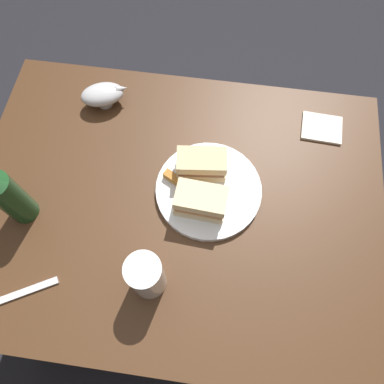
{
  "coord_description": "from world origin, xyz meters",
  "views": [
    {
      "loc": [
        -0.09,
        0.34,
        1.59
      ],
      "look_at": [
        -0.04,
        -0.02,
        0.74
      ],
      "focal_mm": 34.3,
      "sensor_mm": 36.0,
      "label": 1
    }
  ],
  "objects_px": {
    "pint_glass": "(147,277)",
    "napkin": "(322,128)",
    "plate": "(209,190)",
    "gravy_boat": "(103,95)",
    "cider_bottle": "(7,195)",
    "sandwich_half_left": "(201,164)",
    "sandwich_half_right": "(201,201)",
    "fork": "(19,294)"
  },
  "relations": [
    {
      "from": "plate",
      "to": "gravy_boat",
      "type": "relative_size",
      "value": 1.93
    },
    {
      "from": "plate",
      "to": "fork",
      "type": "bearing_deg",
      "value": 38.43
    },
    {
      "from": "plate",
      "to": "pint_glass",
      "type": "height_order",
      "value": "pint_glass"
    },
    {
      "from": "pint_glass",
      "to": "napkin",
      "type": "bearing_deg",
      "value": -129.53
    },
    {
      "from": "sandwich_half_left",
      "to": "cider_bottle",
      "type": "xyz_separation_m",
      "value": [
        0.43,
        0.17,
        0.05
      ]
    },
    {
      "from": "gravy_boat",
      "to": "fork",
      "type": "xyz_separation_m",
      "value": [
        0.07,
        0.55,
        -0.04
      ]
    },
    {
      "from": "plate",
      "to": "cider_bottle",
      "type": "height_order",
      "value": "cider_bottle"
    },
    {
      "from": "pint_glass",
      "to": "napkin",
      "type": "xyz_separation_m",
      "value": [
        -0.4,
        -0.48,
        -0.06
      ]
    },
    {
      "from": "cider_bottle",
      "to": "fork",
      "type": "xyz_separation_m",
      "value": [
        -0.05,
        0.2,
        -0.1
      ]
    },
    {
      "from": "plate",
      "to": "pint_glass",
      "type": "xyz_separation_m",
      "value": [
        0.11,
        0.25,
        0.06
      ]
    },
    {
      "from": "sandwich_half_right",
      "to": "fork",
      "type": "distance_m",
      "value": 0.47
    },
    {
      "from": "sandwich_half_right",
      "to": "pint_glass",
      "type": "xyz_separation_m",
      "value": [
        0.09,
        0.2,
        0.01
      ]
    },
    {
      "from": "cider_bottle",
      "to": "sandwich_half_right",
      "type": "bearing_deg",
      "value": -171.36
    },
    {
      "from": "napkin",
      "to": "fork",
      "type": "xyz_separation_m",
      "value": [
        0.69,
        0.55,
        -0.0
      ]
    },
    {
      "from": "cider_bottle",
      "to": "plate",
      "type": "bearing_deg",
      "value": -165.27
    },
    {
      "from": "cider_bottle",
      "to": "gravy_boat",
      "type": "bearing_deg",
      "value": -109.24
    },
    {
      "from": "napkin",
      "to": "plate",
      "type": "bearing_deg",
      "value": 38.78
    },
    {
      "from": "plate",
      "to": "fork",
      "type": "relative_size",
      "value": 1.51
    },
    {
      "from": "sandwich_half_right",
      "to": "gravy_boat",
      "type": "relative_size",
      "value": 0.9
    },
    {
      "from": "sandwich_half_right",
      "to": "cider_bottle",
      "type": "distance_m",
      "value": 0.44
    },
    {
      "from": "sandwich_half_right",
      "to": "gravy_boat",
      "type": "height_order",
      "value": "sandwich_half_right"
    },
    {
      "from": "sandwich_half_left",
      "to": "pint_glass",
      "type": "bearing_deg",
      "value": 74.51
    },
    {
      "from": "cider_bottle",
      "to": "fork",
      "type": "bearing_deg",
      "value": 104.22
    },
    {
      "from": "cider_bottle",
      "to": "fork",
      "type": "distance_m",
      "value": 0.23
    },
    {
      "from": "sandwich_half_left",
      "to": "napkin",
      "type": "xyz_separation_m",
      "value": [
        -0.32,
        -0.19,
        -0.05
      ]
    },
    {
      "from": "sandwich_half_left",
      "to": "pint_glass",
      "type": "xyz_separation_m",
      "value": [
        0.08,
        0.3,
        0.01
      ]
    },
    {
      "from": "pint_glass",
      "to": "cider_bottle",
      "type": "bearing_deg",
      "value": -20.85
    },
    {
      "from": "sandwich_half_right",
      "to": "gravy_boat",
      "type": "xyz_separation_m",
      "value": [
        0.31,
        -0.29,
        -0.01
      ]
    },
    {
      "from": "cider_bottle",
      "to": "napkin",
      "type": "relative_size",
      "value": 2.4
    },
    {
      "from": "gravy_boat",
      "to": "fork",
      "type": "distance_m",
      "value": 0.56
    },
    {
      "from": "plate",
      "to": "pint_glass",
      "type": "distance_m",
      "value": 0.28
    },
    {
      "from": "gravy_boat",
      "to": "cider_bottle",
      "type": "bearing_deg",
      "value": 70.76
    },
    {
      "from": "sandwich_half_left",
      "to": "pint_glass",
      "type": "relative_size",
      "value": 0.87
    },
    {
      "from": "sandwich_half_right",
      "to": "pint_glass",
      "type": "height_order",
      "value": "pint_glass"
    },
    {
      "from": "pint_glass",
      "to": "cider_bottle",
      "type": "distance_m",
      "value": 0.37
    },
    {
      "from": "fork",
      "to": "pint_glass",
      "type": "bearing_deg",
      "value": -15.61
    },
    {
      "from": "sandwich_half_left",
      "to": "gravy_boat",
      "type": "distance_m",
      "value": 0.36
    },
    {
      "from": "pint_glass",
      "to": "cider_bottle",
      "type": "height_order",
      "value": "cider_bottle"
    },
    {
      "from": "pint_glass",
      "to": "napkin",
      "type": "height_order",
      "value": "pint_glass"
    },
    {
      "from": "fork",
      "to": "gravy_boat",
      "type": "bearing_deg",
      "value": 53.68
    },
    {
      "from": "gravy_boat",
      "to": "napkin",
      "type": "xyz_separation_m",
      "value": [
        -0.62,
        0.0,
        -0.04
      ]
    },
    {
      "from": "napkin",
      "to": "fork",
      "type": "height_order",
      "value": "napkin"
    }
  ]
}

